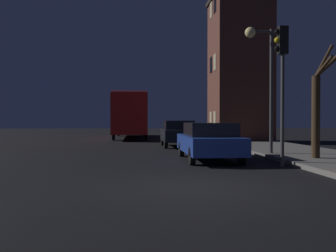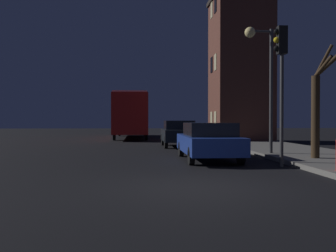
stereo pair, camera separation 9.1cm
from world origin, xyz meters
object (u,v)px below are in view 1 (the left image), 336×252
at_px(bus, 131,113).
at_px(car_near_lane, 209,140).
at_px(streetlamp, 262,63).
at_px(bare_tree, 318,106).
at_px(traffic_light, 282,67).
at_px(car_mid_lane, 178,133).

bearing_deg(bus, car_near_lane, -79.82).
bearing_deg(streetlamp, bus, 108.40).
bearing_deg(bare_tree, traffic_light, -149.10).
relative_size(bare_tree, bus, 0.34).
xyz_separation_m(traffic_light, car_mid_lane, (-2.35, 9.32, -2.47)).
distance_m(streetlamp, car_near_lane, 4.07).
height_order(bus, car_near_lane, bus).
distance_m(streetlamp, traffic_light, 3.29).
xyz_separation_m(streetlamp, car_near_lane, (-2.41, -1.07, -3.10)).
bearing_deg(car_mid_lane, car_near_lane, -87.10).
relative_size(traffic_light, car_near_lane, 0.99).
bearing_deg(car_mid_lane, bare_tree, -63.37).
bearing_deg(traffic_light, car_near_lane, 132.86).
distance_m(streetlamp, car_mid_lane, 7.37).
bearing_deg(streetlamp, bare_tree, -57.57).
bearing_deg(traffic_light, bus, 104.50).
height_order(traffic_light, bus, traffic_light).
height_order(streetlamp, car_near_lane, streetlamp).
bearing_deg(car_near_lane, bus, 100.18).
distance_m(bare_tree, bus, 20.39).
height_order(traffic_light, car_mid_lane, traffic_light).
distance_m(bare_tree, car_mid_lane, 9.31).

